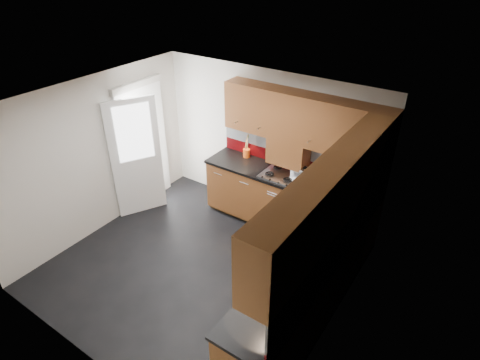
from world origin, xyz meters
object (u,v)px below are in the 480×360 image
Objects in this scene: gas_hob at (282,175)px; toaster at (301,173)px; food_processor at (337,226)px; utensil_pot at (247,152)px.

toaster is at bearing 17.60° from gas_hob.
toaster is 0.94× the size of food_processor.
utensil_pot reaches higher than gas_hob.
gas_hob is 0.29m from toaster.
utensil_pot is at bearing 164.74° from gas_hob.
food_processor is at bearing -35.94° from gas_hob.
toaster is at bearing 134.46° from food_processor.
utensil_pot is at bearing 173.12° from toaster.
gas_hob is 0.81m from utensil_pot.
food_processor is (1.23, -0.89, 0.13)m from gas_hob.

